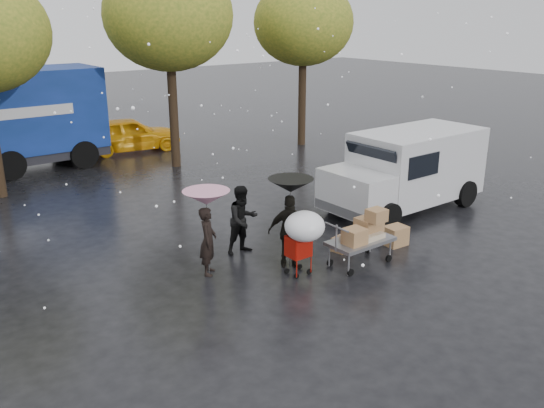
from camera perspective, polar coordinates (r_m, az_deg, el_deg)
ground at (r=12.20m, az=2.92°, el=-7.51°), size 90.00×90.00×0.00m
person_pink at (r=12.25m, az=-6.36°, el=-3.66°), size 0.62×0.65×1.50m
person_middle at (r=13.24m, az=-2.90°, el=-1.57°), size 0.79×0.62×1.62m
person_black at (r=12.51m, az=1.82°, el=-2.72°), size 1.00×0.91×1.64m
umbrella_pink at (r=11.92m, az=-6.52°, el=0.62°), size 0.99×0.99×1.86m
umbrella_black at (r=12.17m, az=1.87°, el=1.84°), size 0.98×0.98×2.01m
vendor_cart at (r=12.84m, az=9.08°, el=-2.84°), size 1.52×0.80×1.27m
shopping_cart at (r=11.94m, az=3.15°, el=-2.56°), size 0.84×0.84×1.46m
white_van at (r=16.66m, az=13.29°, el=3.44°), size 4.91×2.18×2.20m
box_ground_near at (r=14.17m, az=12.14°, el=-3.08°), size 0.55×0.45×0.47m
box_ground_far at (r=13.65m, az=6.93°, el=-3.95°), size 0.48×0.41×0.33m
yellow_taxi at (r=23.95m, az=-14.00°, el=6.73°), size 4.27×2.31×1.38m
tree_row at (r=19.50m, az=-18.26°, el=16.66°), size 21.60×4.40×7.12m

